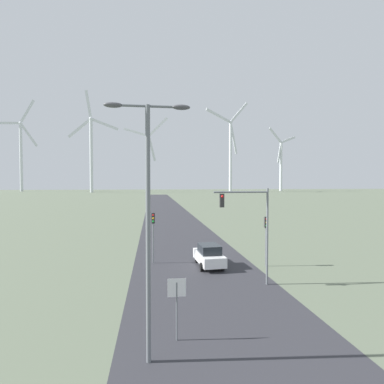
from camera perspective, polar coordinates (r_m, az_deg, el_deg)
road_surface at (r=53.54m, az=-3.86°, el=-5.60°), size 10.00×240.00×0.01m
streetlamp at (r=11.43m, az=-8.38°, el=-1.75°), size 3.22×0.32×9.87m
stop_sign_near at (r=13.82m, az=-2.93°, el=-19.36°), size 0.81×0.07×2.74m
traffic_light_post_near_left at (r=25.89m, az=-7.39°, el=-6.53°), size 0.28×0.34×4.32m
traffic_light_post_near_right at (r=25.53m, az=13.93°, el=-7.05°), size 0.28×0.34×4.09m
traffic_light_mast_overhead at (r=20.41m, az=11.00°, el=-4.86°), size 3.76×0.34×6.53m
car_approaching at (r=25.18m, az=3.27°, el=-11.97°), size 2.10×4.22×1.83m
wind_turbine_far_left at (r=270.21m, az=-29.80°, el=6.97°), size 32.32×6.30×71.96m
wind_turbine_left at (r=221.92m, az=-18.65°, el=8.00°), size 34.91×3.99×71.07m
wind_turbine_center at (r=247.71m, az=-8.23°, el=6.68°), size 35.74×5.75×60.02m
wind_turbine_right at (r=230.54m, az=7.35°, el=8.19°), size 36.88×19.99×70.11m
wind_turbine_far_right at (r=259.09m, az=16.58°, el=5.69°), size 27.84×11.08×51.66m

